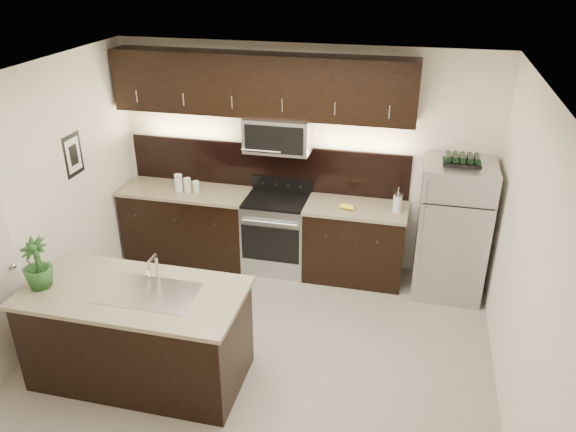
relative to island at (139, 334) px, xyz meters
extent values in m
plane|color=gray|center=(0.98, 0.52, -0.47)|extent=(4.50, 4.50, 0.00)
cube|color=silver|center=(0.98, 2.52, 0.88)|extent=(4.50, 0.02, 2.70)
cube|color=silver|center=(0.98, -1.48, 0.88)|extent=(4.50, 0.02, 2.70)
cube|color=silver|center=(-1.27, 0.52, 0.88)|extent=(0.02, 4.00, 2.70)
cube|color=silver|center=(3.23, 0.52, 0.88)|extent=(0.02, 4.00, 2.70)
cube|color=white|center=(0.98, 0.52, 2.23)|extent=(4.50, 4.00, 0.02)
sphere|color=silver|center=(-1.22, 0.04, 0.53)|extent=(0.06, 0.06, 0.06)
cube|color=black|center=(-1.25, 1.27, 1.18)|extent=(0.01, 0.32, 0.46)
cube|color=white|center=(-1.25, 1.27, 1.18)|extent=(0.00, 0.24, 0.36)
cube|color=black|center=(-0.43, 2.21, -0.02)|extent=(1.57, 0.62, 0.90)
cube|color=black|center=(1.69, 2.21, -0.02)|extent=(1.16, 0.62, 0.90)
cube|color=#B2B2B7|center=(0.73, 2.21, -0.02)|extent=(0.76, 0.62, 0.90)
cube|color=black|center=(0.73, 2.21, 0.44)|extent=(0.76, 0.60, 0.03)
cube|color=#BCAC8D|center=(-0.43, 2.21, 0.45)|extent=(1.59, 0.65, 0.04)
cube|color=#BCAC8D|center=(1.69, 2.21, 0.45)|extent=(1.18, 0.65, 0.04)
cube|color=black|center=(0.53, 2.51, 0.75)|extent=(3.49, 0.02, 0.56)
cube|color=#B2B2B7|center=(0.73, 2.32, 1.23)|extent=(0.76, 0.40, 0.40)
cube|color=black|center=(0.53, 2.36, 1.78)|extent=(3.49, 0.33, 0.70)
cube|color=black|center=(0.00, 0.00, -0.02)|extent=(1.90, 0.90, 0.90)
cube|color=#BCAC8D|center=(0.00, 0.00, 0.45)|extent=(1.96, 0.96, 0.04)
cube|color=silver|center=(0.15, 0.00, 0.47)|extent=(0.84, 0.50, 0.01)
cylinder|color=silver|center=(0.15, 0.21, 0.59)|extent=(0.03, 0.03, 0.24)
cylinder|color=silver|center=(0.15, 0.14, 0.74)|extent=(0.02, 0.14, 0.02)
cylinder|color=silver|center=(0.15, 0.07, 0.69)|extent=(0.02, 0.02, 0.10)
cube|color=#B2B2B7|center=(2.78, 2.15, 0.32)|extent=(0.76, 0.69, 1.58)
cube|color=black|center=(2.78, 2.15, 1.12)|extent=(0.39, 0.24, 0.03)
cylinder|color=black|center=(2.63, 2.15, 1.17)|extent=(0.07, 0.22, 0.07)
cylinder|color=black|center=(2.71, 2.15, 1.17)|extent=(0.07, 0.22, 0.07)
cylinder|color=black|center=(2.78, 2.15, 1.17)|extent=(0.07, 0.22, 0.07)
cylinder|color=black|center=(2.86, 2.15, 1.17)|extent=(0.07, 0.22, 0.07)
cylinder|color=black|center=(2.93, 2.15, 1.17)|extent=(0.07, 0.22, 0.07)
imported|color=#234F1F|center=(-0.82, -0.12, 0.70)|extent=(0.31, 0.31, 0.47)
cylinder|color=silver|center=(-0.49, 2.16, 0.57)|extent=(0.10, 0.10, 0.21)
cylinder|color=beige|center=(-0.37, 2.16, 0.56)|extent=(0.09, 0.09, 0.18)
cylinder|color=beige|center=(-0.26, 2.16, 0.54)|extent=(0.08, 0.08, 0.15)
cylinder|color=silver|center=(2.15, 2.16, 0.57)|extent=(0.10, 0.10, 0.20)
cylinder|color=silver|center=(2.15, 2.16, 0.68)|extent=(0.10, 0.10, 0.02)
cylinder|color=silver|center=(2.15, 2.16, 0.73)|extent=(0.01, 0.01, 0.08)
ellipsoid|color=yellow|center=(1.55, 2.13, 0.50)|extent=(0.22, 0.19, 0.06)
camera|label=1|loc=(2.28, -3.70, 3.21)|focal=35.00mm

